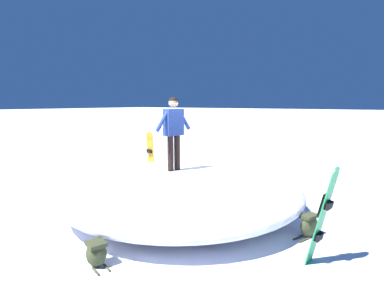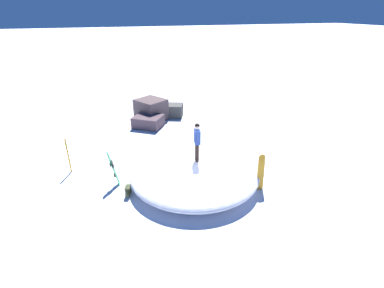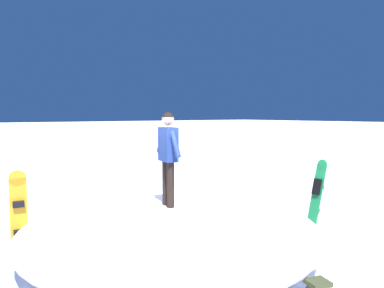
{
  "view_description": "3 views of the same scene",
  "coord_description": "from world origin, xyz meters",
  "px_view_note": "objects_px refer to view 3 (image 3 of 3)",
  "views": [
    {
      "loc": [
        4.25,
        -6.13,
        2.51
      ],
      "look_at": [
        0.55,
        -0.94,
        1.65
      ],
      "focal_mm": 28.69,
      "sensor_mm": 36.0,
      "label": 1
    },
    {
      "loc": [
        3.52,
        9.61,
        6.85
      ],
      "look_at": [
        0.16,
        -0.32,
        1.91
      ],
      "focal_mm": 27.04,
      "sensor_mm": 36.0,
      "label": 2
    },
    {
      "loc": [
        -3.69,
        -6.14,
        2.6
      ],
      "look_at": [
        0.24,
        -0.81,
        2.06
      ],
      "focal_mm": 34.14,
      "sensor_mm": 36.0,
      "label": 3
    }
  ],
  "objects_px": {
    "snowboard_secondary_upright": "(317,194)",
    "backpack_far": "(268,214)",
    "snowboarder_standing": "(168,150)",
    "snowboard_primary_upright": "(19,213)"
  },
  "relations": [
    {
      "from": "snowboard_secondary_upright",
      "to": "backpack_far",
      "type": "bearing_deg",
      "value": 113.26
    },
    {
      "from": "snowboarder_standing",
      "to": "snowboard_primary_upright",
      "type": "relative_size",
      "value": 1.06
    },
    {
      "from": "snowboarder_standing",
      "to": "snowboard_secondary_upright",
      "type": "xyz_separation_m",
      "value": [
        3.46,
        -0.72,
        -1.13
      ]
    },
    {
      "from": "backpack_far",
      "to": "snowboard_secondary_upright",
      "type": "bearing_deg",
      "value": -66.74
    },
    {
      "from": "snowboard_secondary_upright",
      "to": "backpack_far",
      "type": "relative_size",
      "value": 2.47
    },
    {
      "from": "snowboard_primary_upright",
      "to": "snowboard_secondary_upright",
      "type": "height_order",
      "value": "snowboard_primary_upright"
    },
    {
      "from": "snowboard_primary_upright",
      "to": "snowboard_secondary_upright",
      "type": "xyz_separation_m",
      "value": [
        5.67,
        -2.27,
        -0.01
      ]
    },
    {
      "from": "snowboard_primary_upright",
      "to": "snowboard_secondary_upright",
      "type": "bearing_deg",
      "value": -21.83
    },
    {
      "from": "snowboard_secondary_upright",
      "to": "backpack_far",
      "type": "distance_m",
      "value": 1.26
    },
    {
      "from": "snowboard_primary_upright",
      "to": "snowboard_secondary_upright",
      "type": "distance_m",
      "value": 6.1
    }
  ]
}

